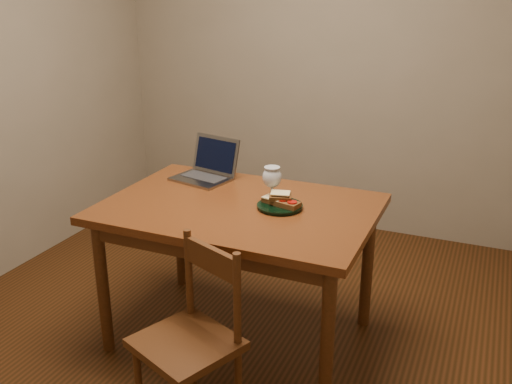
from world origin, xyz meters
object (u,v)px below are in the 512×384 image
at_px(milk_glass, 272,184).
at_px(plate, 280,206).
at_px(laptop, 208,167).
at_px(table, 239,221).
at_px(chair, 190,331).

bearing_deg(milk_glass, plate, -43.24).
relative_size(milk_glass, laptop, 0.52).
relative_size(table, laptop, 3.71).
distance_m(table, laptop, 0.48).
bearing_deg(table, plate, 10.40).
height_order(table, laptop, laptop).
bearing_deg(plate, table, -169.60).
relative_size(table, chair, 2.69).
xyz_separation_m(milk_glass, laptop, (-0.47, 0.22, -0.03)).
bearing_deg(table, chair, -83.39).
xyz_separation_m(chair, laptop, (-0.41, 0.95, 0.36)).
bearing_deg(laptop, milk_glass, -12.28).
bearing_deg(laptop, plate, -15.03).
xyz_separation_m(plate, milk_glass, (-0.07, 0.06, 0.08)).
bearing_deg(chair, laptop, 135.67).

